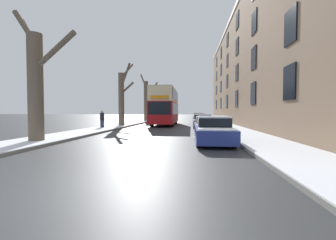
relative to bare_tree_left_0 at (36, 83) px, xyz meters
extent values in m
plane|color=#303335|center=(5.61, -6.42, -3.10)|extent=(320.00, 320.00, 0.00)
cube|color=gray|center=(-0.23, 46.58, -3.03)|extent=(2.80, 130.00, 0.13)
cube|color=white|center=(-0.23, 46.58, -2.95)|extent=(2.77, 130.00, 0.03)
cube|color=gray|center=(11.45, 46.58, -3.03)|extent=(2.80, 130.00, 0.13)
cube|color=white|center=(11.45, 46.58, -2.95)|extent=(2.77, 130.00, 0.03)
cube|color=#8C7056|center=(17.35, 18.29, 3.98)|extent=(9.00, 45.96, 14.17)
cube|color=black|center=(12.82, 1.43, 0.02)|extent=(0.08, 1.40, 1.80)
cube|color=black|center=(12.82, 8.18, 0.02)|extent=(0.08, 1.40, 1.80)
cube|color=black|center=(12.82, 14.92, 0.02)|extent=(0.08, 1.40, 1.80)
cube|color=black|center=(12.82, 21.66, 0.02)|extent=(0.08, 1.40, 1.80)
cube|color=black|center=(12.82, 28.40, 0.02)|extent=(0.08, 1.40, 1.80)
cube|color=black|center=(12.82, 35.14, 0.02)|extent=(0.08, 1.40, 1.80)
cube|color=black|center=(12.82, 1.43, 2.85)|extent=(0.08, 1.40, 1.80)
cube|color=black|center=(12.82, 8.18, 2.85)|extent=(0.08, 1.40, 1.80)
cube|color=black|center=(12.82, 14.92, 2.85)|extent=(0.08, 1.40, 1.80)
cube|color=black|center=(12.82, 21.66, 2.85)|extent=(0.08, 1.40, 1.80)
cube|color=black|center=(12.82, 28.40, 2.85)|extent=(0.08, 1.40, 1.80)
cube|color=black|center=(12.82, 35.14, 2.85)|extent=(0.08, 1.40, 1.80)
cube|color=black|center=(12.82, 8.18, 5.68)|extent=(0.08, 1.40, 1.80)
cube|color=black|center=(12.82, 14.92, 5.68)|extent=(0.08, 1.40, 1.80)
cube|color=black|center=(12.82, 21.66, 5.68)|extent=(0.08, 1.40, 1.80)
cube|color=black|center=(12.82, 28.40, 5.68)|extent=(0.08, 1.40, 1.80)
cube|color=black|center=(12.82, 35.14, 5.68)|extent=(0.08, 1.40, 1.80)
cube|color=black|center=(12.82, 14.92, 8.52)|extent=(0.08, 1.40, 1.80)
cube|color=black|center=(12.82, 21.66, 8.52)|extent=(0.08, 1.40, 1.80)
cube|color=black|center=(12.82, 28.40, 8.52)|extent=(0.08, 1.40, 1.80)
cube|color=black|center=(12.82, 35.14, 8.52)|extent=(0.08, 1.40, 1.80)
cube|color=beige|center=(12.81, 18.29, 10.55)|extent=(0.12, 45.04, 0.44)
cylinder|color=brown|center=(-0.03, 0.01, -0.32)|extent=(0.74, 0.74, 5.55)
cylinder|color=brown|center=(-0.63, 0.11, 2.84)|extent=(1.45, 0.49, 1.82)
cylinder|color=brown|center=(1.20, -0.31, 1.46)|extent=(2.65, 0.91, 1.74)
cylinder|color=brown|center=(-0.51, 0.20, 2.60)|extent=(1.25, 0.70, 1.50)
cylinder|color=brown|center=(0.20, 13.31, -0.16)|extent=(0.62, 0.62, 5.88)
cylinder|color=brown|center=(-0.29, 14.56, 1.84)|extent=(1.23, 2.69, 2.34)
cylinder|color=brown|center=(0.84, 12.74, 2.37)|extent=(1.57, 1.43, 2.49)
cylinder|color=brown|center=(0.75, 13.73, 1.18)|extent=(1.36, 1.09, 1.45)
cylinder|color=brown|center=(0.68, 13.91, 3.10)|extent=(1.24, 1.45, 1.79)
cylinder|color=brown|center=(0.01, 27.71, 0.36)|extent=(0.74, 0.74, 6.93)
cylinder|color=brown|center=(0.96, 28.04, 2.32)|extent=(2.17, 0.98, 2.91)
cylinder|color=brown|center=(1.24, 27.86, 2.19)|extent=(2.63, 0.58, 2.00)
cylinder|color=brown|center=(-0.54, 28.21, 3.98)|extent=(1.45, 1.35, 2.47)
cube|color=red|center=(4.64, 16.78, -1.55)|extent=(2.58, 10.10, 2.41)
cube|color=beige|center=(4.64, 16.78, 0.40)|extent=(2.52, 9.90, 1.50)
cube|color=beige|center=(4.64, 16.78, 1.21)|extent=(2.52, 9.90, 0.12)
cube|color=black|center=(4.64, 16.78, -1.10)|extent=(2.61, 8.89, 1.25)
cube|color=black|center=(4.64, 16.78, 0.47)|extent=(2.61, 8.89, 1.14)
cube|color=black|center=(4.64, 11.75, -1.10)|extent=(2.32, 0.06, 1.32)
cube|color=orange|center=(4.64, 11.74, 0.02)|extent=(1.80, 0.05, 0.32)
cylinder|color=black|center=(3.52, 13.75, -2.58)|extent=(0.30, 1.04, 1.04)
cylinder|color=black|center=(5.76, 13.75, -2.58)|extent=(0.30, 1.04, 1.04)
cylinder|color=black|center=(3.52, 19.61, -2.58)|extent=(0.30, 1.04, 1.04)
cylinder|color=black|center=(5.76, 19.61, -2.58)|extent=(0.30, 1.04, 1.04)
cube|color=navy|center=(8.95, 0.81, -2.61)|extent=(1.80, 4.10, 0.64)
cube|color=black|center=(8.95, 0.98, -2.04)|extent=(1.55, 2.05, 0.50)
cube|color=white|center=(8.95, 0.98, -1.74)|extent=(1.51, 1.95, 0.09)
cube|color=white|center=(8.95, -0.64, -2.25)|extent=(1.62, 1.07, 0.07)
cylinder|color=black|center=(8.16, -0.42, -2.77)|extent=(0.20, 0.65, 0.65)
cylinder|color=black|center=(9.75, -0.42, -2.77)|extent=(0.20, 0.65, 0.65)
cylinder|color=black|center=(8.16, 2.04, -2.77)|extent=(0.20, 0.65, 0.65)
cylinder|color=black|center=(9.75, 2.04, -2.77)|extent=(0.20, 0.65, 0.65)
cube|color=navy|center=(8.95, 6.32, -2.65)|extent=(1.73, 4.57, 0.55)
cube|color=black|center=(8.95, 6.50, -2.13)|extent=(1.49, 2.29, 0.49)
cube|color=white|center=(8.95, 6.50, -1.85)|extent=(1.45, 2.17, 0.07)
cube|color=white|center=(8.95, 4.69, -2.35)|extent=(1.56, 1.19, 0.05)
cylinder|color=black|center=(8.20, 4.95, -2.77)|extent=(0.20, 0.66, 0.66)
cylinder|color=black|center=(9.71, 4.95, -2.77)|extent=(0.20, 0.66, 0.66)
cylinder|color=black|center=(8.20, 7.69, -2.77)|extent=(0.20, 0.66, 0.66)
cylinder|color=black|center=(9.71, 7.69, -2.77)|extent=(0.20, 0.66, 0.66)
cube|color=#9EA3AD|center=(8.95, 12.57, -2.61)|extent=(1.89, 4.13, 0.64)
cube|color=black|center=(8.95, 12.74, -2.03)|extent=(1.63, 2.06, 0.50)
cube|color=white|center=(8.95, 12.74, -1.75)|extent=(1.59, 1.96, 0.08)
cube|color=white|center=(8.95, 11.11, -2.25)|extent=(1.70, 1.08, 0.06)
cylinder|color=black|center=(8.12, 11.33, -2.76)|extent=(0.20, 0.67, 0.67)
cylinder|color=black|center=(9.79, 11.33, -2.76)|extent=(0.20, 0.67, 0.67)
cylinder|color=black|center=(8.12, 13.81, -2.76)|extent=(0.20, 0.67, 0.67)
cylinder|color=black|center=(9.79, 13.81, -2.76)|extent=(0.20, 0.67, 0.67)
cube|color=black|center=(8.95, 18.49, -2.59)|extent=(1.82, 4.38, 0.67)
cube|color=black|center=(8.95, 18.67, -2.01)|extent=(1.57, 2.19, 0.50)
cube|color=white|center=(8.95, 18.67, -1.71)|extent=(1.53, 2.08, 0.10)
cube|color=white|center=(8.95, 16.93, -2.21)|extent=(1.64, 1.14, 0.08)
cylinder|color=black|center=(8.15, 17.18, -2.77)|extent=(0.20, 0.66, 0.66)
cylinder|color=black|center=(9.76, 17.18, -2.77)|extent=(0.20, 0.66, 0.66)
cylinder|color=black|center=(8.15, 19.81, -2.77)|extent=(0.20, 0.66, 0.66)
cylinder|color=black|center=(9.76, 19.81, -2.77)|extent=(0.20, 0.66, 0.66)
cube|color=black|center=(8.95, 24.91, -2.57)|extent=(1.68, 4.22, 0.71)
cube|color=black|center=(8.95, 25.07, -1.94)|extent=(1.45, 2.11, 0.55)
cube|color=white|center=(8.95, 25.07, -1.63)|extent=(1.41, 2.00, 0.07)
cube|color=white|center=(8.95, 23.41, -2.18)|extent=(1.51, 1.10, 0.06)
cylinder|color=black|center=(8.22, 23.64, -2.77)|extent=(0.20, 0.66, 0.66)
cylinder|color=black|center=(9.69, 23.64, -2.77)|extent=(0.20, 0.66, 0.66)
cylinder|color=black|center=(8.22, 26.17, -2.77)|extent=(0.20, 0.66, 0.66)
cylinder|color=black|center=(9.69, 26.17, -2.77)|extent=(0.20, 0.66, 0.66)
cube|color=white|center=(3.17, 32.61, -1.74)|extent=(2.03, 5.21, 2.27)
cube|color=black|center=(3.17, 30.03, -1.21)|extent=(1.78, 0.06, 1.00)
cylinder|color=black|center=(2.28, 30.95, -2.76)|extent=(0.22, 0.68, 0.68)
cylinder|color=black|center=(4.07, 30.95, -2.76)|extent=(0.22, 0.68, 0.68)
cylinder|color=black|center=(2.28, 34.28, -2.76)|extent=(0.22, 0.68, 0.68)
cylinder|color=black|center=(4.07, 34.28, -2.76)|extent=(0.22, 0.68, 0.68)
cylinder|color=navy|center=(-0.46, 9.78, -2.69)|extent=(0.18, 0.18, 0.82)
cylinder|color=navy|center=(-0.63, 9.73, -2.69)|extent=(0.18, 0.18, 0.82)
cylinder|color=black|center=(-0.54, 9.75, -1.92)|extent=(0.39, 0.39, 0.72)
sphere|color=tan|center=(-0.54, 9.75, -1.44)|extent=(0.23, 0.23, 0.23)
camera|label=1|loc=(7.84, -10.65, -1.50)|focal=24.00mm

